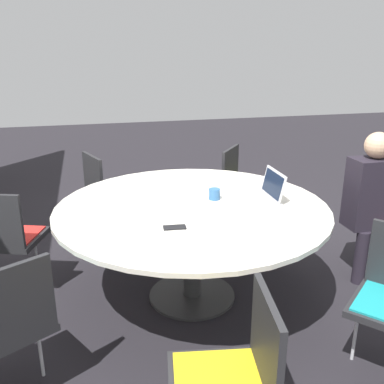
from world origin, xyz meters
The scene contains 11 objects.
ground_plane centered at (0.00, 0.00, 0.00)m, with size 16.00×16.00×0.00m, color black.
conference_table centered at (0.00, 0.00, 0.64)m, with size 1.91×1.91×0.73m.
chair_1 centered at (1.12, -0.79, 0.49)m, with size 0.61×0.60×0.84m.
chair_2 centered at (1.26, 0.53, 0.49)m, with size 0.56×0.55×0.84m.
chair_3 centered at (0.38, 1.31, 0.49)m, with size 0.54×0.55×0.84m.
chair_4 centered at (-0.74, 1.15, 0.49)m, with size 0.58×0.59×0.84m.
chair_5 centered at (-1.36, 0.15, 0.49)m, with size 0.50×0.49×0.84m.
person_0 centered at (-0.04, -1.43, 0.69)m, with size 0.26×0.36×1.19m.
laptop centered at (-0.01, -0.54, 0.78)m, with size 0.33×0.25×0.21m.
coffee_cup centered at (0.09, -0.19, 0.77)m, with size 0.08×0.08×0.08m.
cell_phone centered at (-0.36, 0.20, 0.74)m, with size 0.08×0.15×0.01m.
Camera 1 is at (-2.72, 0.68, 1.78)m, focal length 40.00 mm.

